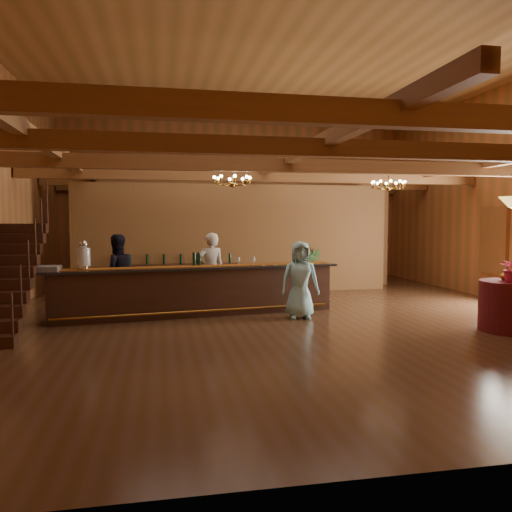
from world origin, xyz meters
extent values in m
plane|color=#452B17|center=(0.00, 0.00, 0.00)|extent=(14.00, 14.00, 0.00)
plane|color=#AB7741|center=(0.00, 0.00, 5.50)|extent=(14.00, 14.00, 0.00)
cube|color=#B6673A|center=(0.00, 7.00, 2.75)|extent=(12.00, 0.10, 5.50)
cube|color=#B6673A|center=(0.00, -7.00, 2.75)|extent=(12.00, 0.10, 5.50)
cube|color=brown|center=(0.00, -5.50, 3.20)|extent=(11.90, 0.20, 0.28)
cube|color=brown|center=(0.00, -3.00, 3.20)|extent=(11.90, 0.20, 0.28)
cube|color=brown|center=(0.00, -0.50, 3.20)|extent=(11.90, 0.20, 0.28)
cube|color=brown|center=(0.00, 2.00, 3.20)|extent=(11.90, 0.20, 0.28)
cube|color=brown|center=(0.00, 4.50, 3.20)|extent=(11.90, 0.20, 0.28)
cube|color=brown|center=(0.00, 6.80, 3.20)|extent=(11.90, 0.20, 0.28)
cube|color=brown|center=(-4.50, 0.00, 3.34)|extent=(0.18, 13.90, 0.22)
cube|color=brown|center=(0.00, 0.00, 3.34)|extent=(0.18, 13.90, 0.22)
cube|color=brown|center=(4.50, 0.00, 3.34)|extent=(0.18, 13.90, 0.22)
cube|color=brown|center=(-4.50, 4.50, 1.60)|extent=(0.20, 0.20, 3.20)
cube|color=brown|center=(4.50, 4.50, 1.60)|extent=(0.20, 0.20, 3.20)
cube|color=brown|center=(-0.50, 3.50, 1.55)|extent=(9.00, 0.18, 3.10)
cube|color=white|center=(5.95, 1.00, 1.55)|extent=(0.12, 1.05, 1.75)
cube|color=#371C15|center=(-5.45, -0.88, 0.90)|extent=(1.00, 0.28, 0.20)
cube|color=#371C15|center=(-5.45, -0.60, 1.10)|extent=(1.00, 0.28, 0.20)
cube|color=#371C15|center=(-5.45, -0.32, 1.30)|extent=(1.00, 0.28, 0.20)
cube|color=#371C15|center=(-5.45, -0.04, 1.50)|extent=(1.00, 0.28, 0.20)
cube|color=#371C15|center=(-5.45, 0.24, 1.70)|extent=(1.00, 0.28, 0.20)
cube|color=#371C15|center=(-5.45, 0.52, 1.90)|extent=(1.00, 0.28, 0.20)
cube|color=#371C15|center=(1.00, 5.50, 0.55)|extent=(1.20, 0.60, 1.10)
cube|color=brown|center=(-2.00, 5.50, 0.50)|extent=(1.00, 0.60, 1.00)
cube|color=#371C15|center=(-1.84, 0.25, 0.51)|extent=(6.13, 1.46, 1.02)
cube|color=black|center=(-1.84, 0.25, 1.04)|extent=(6.44, 1.63, 0.05)
cube|color=maroon|center=(-1.84, 0.25, 1.07)|extent=(5.99, 1.19, 0.01)
cylinder|color=#A26D28|center=(-1.84, -0.16, 0.15)|extent=(5.84, 0.83, 0.05)
cylinder|color=silver|center=(-4.16, -0.01, 1.11)|extent=(0.18, 0.18, 0.08)
cylinder|color=silver|center=(-4.16, -0.01, 1.33)|extent=(0.26, 0.26, 0.36)
sphere|color=silver|center=(-4.16, -0.01, 1.58)|extent=(0.18, 0.18, 0.18)
cube|color=gray|center=(-4.83, -0.20, 1.12)|extent=(0.50, 0.50, 0.10)
cube|color=brown|center=(0.43, 0.52, 1.22)|extent=(0.06, 0.06, 0.30)
cube|color=brown|center=(0.71, 0.52, 1.22)|extent=(0.06, 0.06, 0.30)
cylinder|color=brown|center=(0.57, 0.52, 1.25)|extent=(0.24, 0.24, 0.24)
cylinder|color=black|center=(-1.89, 0.37, 1.22)|extent=(0.07, 0.07, 0.30)
cylinder|color=black|center=(-1.78, 0.38, 1.22)|extent=(0.07, 0.07, 0.30)
cube|color=#371C15|center=(-2.07, 3.17, 0.44)|extent=(3.13, 0.60, 0.87)
cylinder|color=#4C1008|center=(3.77, -2.46, 0.47)|extent=(1.09, 1.09, 0.94)
cylinder|color=#A26D28|center=(-1.10, -0.03, 3.01)|extent=(0.02, 0.02, 0.38)
sphere|color=#A26D28|center=(-1.10, -0.03, 2.82)|extent=(0.12, 0.12, 0.12)
torus|color=#A26D28|center=(-1.10, -0.03, 2.92)|extent=(0.80, 0.80, 0.04)
cylinder|color=#A26D28|center=(2.79, 0.64, 3.02)|extent=(0.02, 0.02, 0.37)
sphere|color=#A26D28|center=(2.79, 0.64, 2.83)|extent=(0.12, 0.12, 0.12)
torus|color=#A26D28|center=(2.79, 0.64, 2.93)|extent=(0.80, 0.80, 0.04)
imported|color=silver|center=(-1.46, 1.10, 0.89)|extent=(0.71, 0.52, 1.78)
imported|color=black|center=(-3.60, 0.94, 0.88)|extent=(1.03, 0.91, 1.76)
imported|color=#95DAE7|center=(0.26, -0.53, 0.82)|extent=(0.85, 0.60, 1.63)
imported|color=#305025|center=(1.67, 3.39, 0.62)|extent=(0.70, 0.57, 1.25)
imported|color=#CD244A|center=(3.68, -2.60, 1.19)|extent=(0.56, 0.52, 0.50)
imported|color=#A26D28|center=(3.75, -2.34, 1.10)|extent=(0.21, 0.21, 0.31)
camera|label=1|loc=(-2.61, -10.60, 2.05)|focal=35.00mm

